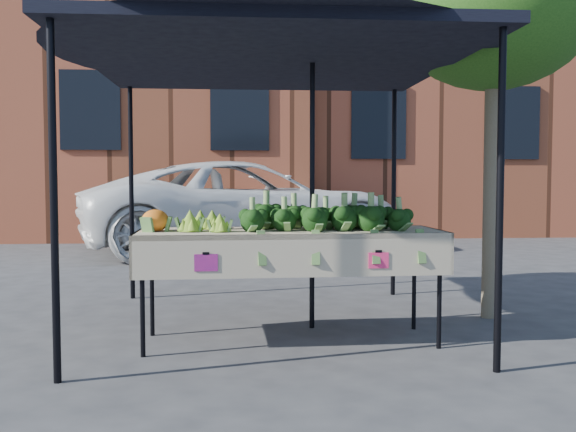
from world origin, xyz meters
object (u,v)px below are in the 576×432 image
object	(u,v)px
canopy	(271,172)
street_tree	(492,118)
table	(290,286)
vehicle	(245,89)

from	to	relation	value
canopy	street_tree	size ratio (longest dim) A/B	0.84
table	canopy	xyz separation A→B (m)	(-0.12, 0.54, 0.92)
vehicle	table	bearing A→B (deg)	167.32
table	vehicle	distance (m)	6.95
canopy	street_tree	world-z (taller)	street_tree
canopy	street_tree	xyz separation A→B (m)	(2.06, 0.20, 0.50)
canopy	vehicle	xyz separation A→B (m)	(-0.17, 5.94, 1.56)
canopy	vehicle	distance (m)	6.14
vehicle	street_tree	size ratio (longest dim) A/B	1.56
canopy	vehicle	world-z (taller)	vehicle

